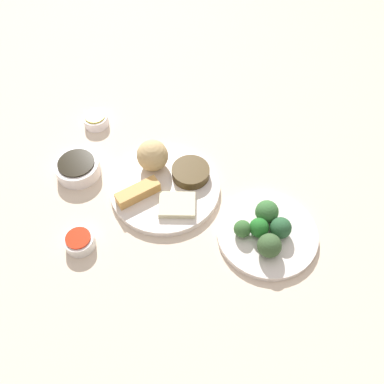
{
  "coord_description": "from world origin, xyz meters",
  "views": [
    {
      "loc": [
        -0.15,
        0.55,
        0.79
      ],
      "look_at": [
        -0.09,
        0.03,
        0.06
      ],
      "focal_mm": 38.22,
      "sensor_mm": 36.0,
      "label": 1
    }
  ],
  "objects_px": {
    "soy_sauce_bowl": "(78,168)",
    "sauce_ramekin_sweet_and_sour": "(80,242)",
    "sauce_ramekin_hot_mustard": "(96,120)",
    "broccoli_plate": "(267,233)",
    "main_plate": "(165,188)"
  },
  "relations": [
    {
      "from": "soy_sauce_bowl",
      "to": "sauce_ramekin_sweet_and_sour",
      "type": "bearing_deg",
      "value": 107.18
    },
    {
      "from": "sauce_ramekin_hot_mustard",
      "to": "broccoli_plate",
      "type": "bearing_deg",
      "value": 147.73
    },
    {
      "from": "broccoli_plate",
      "to": "sauce_ramekin_hot_mustard",
      "type": "relative_size",
      "value": 3.39
    },
    {
      "from": "main_plate",
      "to": "sauce_ramekin_sweet_and_sour",
      "type": "bearing_deg",
      "value": 47.1
    },
    {
      "from": "sauce_ramekin_sweet_and_sour",
      "to": "main_plate",
      "type": "bearing_deg",
      "value": -132.9
    },
    {
      "from": "broccoli_plate",
      "to": "sauce_ramekin_sweet_and_sour",
      "type": "xyz_separation_m",
      "value": [
        0.39,
        0.07,
        0.01
      ]
    },
    {
      "from": "soy_sauce_bowl",
      "to": "sauce_ramekin_sweet_and_sour",
      "type": "xyz_separation_m",
      "value": [
        -0.06,
        0.19,
        -0.0
      ]
    },
    {
      "from": "soy_sauce_bowl",
      "to": "sauce_ramekin_sweet_and_sour",
      "type": "height_order",
      "value": "soy_sauce_bowl"
    },
    {
      "from": "sauce_ramekin_sweet_and_sour",
      "to": "sauce_ramekin_hot_mustard",
      "type": "bearing_deg",
      "value": -80.5
    },
    {
      "from": "sauce_ramekin_sweet_and_sour",
      "to": "soy_sauce_bowl",
      "type": "bearing_deg",
      "value": -72.82
    },
    {
      "from": "sauce_ramekin_hot_mustard",
      "to": "sauce_ramekin_sweet_and_sour",
      "type": "height_order",
      "value": "same"
    },
    {
      "from": "main_plate",
      "to": "sauce_ramekin_hot_mustard",
      "type": "bearing_deg",
      "value": -41.61
    },
    {
      "from": "broccoli_plate",
      "to": "soy_sauce_bowl",
      "type": "xyz_separation_m",
      "value": [
        0.45,
        -0.12,
        0.01
      ]
    },
    {
      "from": "broccoli_plate",
      "to": "sauce_ramekin_sweet_and_sour",
      "type": "bearing_deg",
      "value": 10.47
    },
    {
      "from": "broccoli_plate",
      "to": "sauce_ramekin_hot_mustard",
      "type": "bearing_deg",
      "value": -32.27
    }
  ]
}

